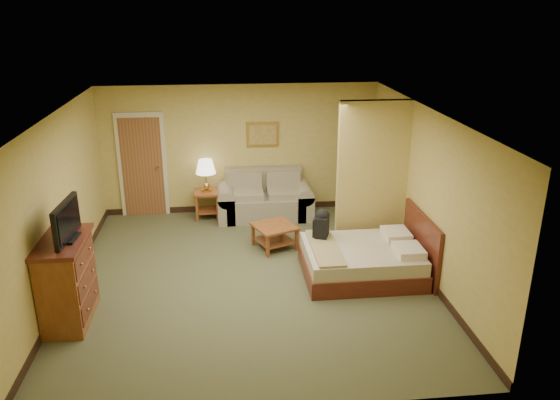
{
  "coord_description": "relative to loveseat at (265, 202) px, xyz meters",
  "views": [
    {
      "loc": [
        -0.35,
        -7.67,
        4.08
      ],
      "look_at": [
        0.54,
        0.6,
        1.06
      ],
      "focal_mm": 35.0,
      "sensor_mm": 36.0,
      "label": 1
    }
  ],
  "objects": [
    {
      "name": "side_table",
      "position": [
        -1.15,
        0.07,
        0.06
      ],
      "size": [
        0.5,
        0.5,
        0.56
      ],
      "color": "brown",
      "rests_on": "floor"
    },
    {
      "name": "baseboard",
      "position": [
        -0.45,
        0.41,
        -0.25
      ],
      "size": [
        5.5,
        0.02,
        0.12
      ],
      "primitive_type": "cube",
      "color": "black",
      "rests_on": "floor"
    },
    {
      "name": "bed",
      "position": [
        1.37,
        -2.68,
        -0.04
      ],
      "size": [
        1.89,
        1.53,
        0.99
      ],
      "color": "#4E1A12",
      "rests_on": "floor"
    },
    {
      "name": "partition",
      "position": [
        1.7,
        -1.65,
        0.99
      ],
      "size": [
        1.2,
        0.15,
        2.6
      ],
      "primitive_type": "cube",
      "color": "tan",
      "rests_on": "floor"
    },
    {
      "name": "door",
      "position": [
        -2.4,
        0.39,
        0.72
      ],
      "size": [
        0.94,
        0.16,
        2.1
      ],
      "color": "beige",
      "rests_on": "floor"
    },
    {
      "name": "tv",
      "position": [
        -2.83,
        -3.53,
        1.13
      ],
      "size": [
        0.24,
        0.85,
        0.52
      ],
      "rotation": [
        0.0,
        0.0,
        -0.08
      ],
      "color": "black",
      "rests_on": "dresser"
    },
    {
      "name": "floor",
      "position": [
        -0.45,
        -2.58,
        -0.31
      ],
      "size": [
        6.0,
        6.0,
        0.0
      ],
      "primitive_type": "plane",
      "color": "#4D5033",
      "rests_on": "ground"
    },
    {
      "name": "left_wall",
      "position": [
        -3.2,
        -2.58,
        0.99
      ],
      "size": [
        0.02,
        6.0,
        2.6
      ],
      "primitive_type": "cube",
      "color": "tan",
      "rests_on": "floor"
    },
    {
      "name": "table_lamp",
      "position": [
        -1.15,
        0.07,
        0.74
      ],
      "size": [
        0.39,
        0.39,
        0.65
      ],
      "color": "#B28841",
      "rests_on": "side_table"
    },
    {
      "name": "back_wall",
      "position": [
        -0.45,
        0.42,
        0.99
      ],
      "size": [
        5.5,
        0.02,
        2.6
      ],
      "primitive_type": "cube",
      "color": "tan",
      "rests_on": "floor"
    },
    {
      "name": "dresser",
      "position": [
        -2.93,
        -3.53,
        0.29
      ],
      "size": [
        0.59,
        1.12,
        1.2
      ],
      "color": "brown",
      "rests_on": "floor"
    },
    {
      "name": "loveseat",
      "position": [
        0.0,
        0.0,
        0.0
      ],
      "size": [
        1.88,
        0.87,
        0.95
      ],
      "color": "gray",
      "rests_on": "floor"
    },
    {
      "name": "ceiling",
      "position": [
        -0.45,
        -2.58,
        2.29
      ],
      "size": [
        6.0,
        6.0,
        0.0
      ],
      "primitive_type": "plane",
      "rotation": [
        3.14,
        0.0,
        0.0
      ],
      "color": "white",
      "rests_on": "back_wall"
    },
    {
      "name": "right_wall",
      "position": [
        2.3,
        -2.58,
        0.99
      ],
      "size": [
        0.02,
        6.0,
        2.6
      ],
      "primitive_type": "cube",
      "color": "tan",
      "rests_on": "floor"
    },
    {
      "name": "wall_picture",
      "position": [
        0.0,
        0.4,
        1.29
      ],
      "size": [
        0.64,
        0.04,
        0.5
      ],
      "color": "#B78E3F",
      "rests_on": "back_wall"
    },
    {
      "name": "backpack",
      "position": [
        0.74,
        -2.28,
        0.44
      ],
      "size": [
        0.28,
        0.34,
        0.51
      ],
      "rotation": [
        0.0,
        0.0,
        -0.35
      ],
      "color": "black",
      "rests_on": "bed"
    },
    {
      "name": "coffee_table",
      "position": [
        0.05,
        -1.51,
        -0.0
      ],
      "size": [
        0.86,
        0.86,
        0.42
      ],
      "rotation": [
        0.0,
        0.0,
        0.39
      ],
      "color": "brown",
      "rests_on": "floor"
    }
  ]
}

